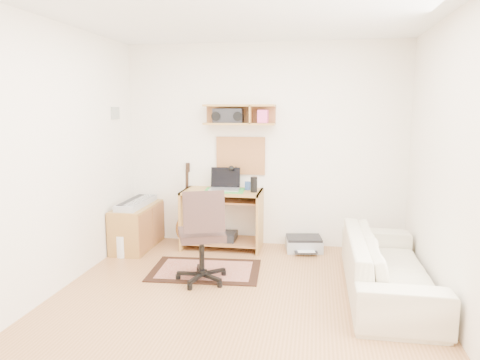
% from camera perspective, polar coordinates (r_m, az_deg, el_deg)
% --- Properties ---
extents(floor, '(3.60, 4.00, 0.01)m').
position_cam_1_polar(floor, '(4.21, -0.41, -16.02)').
color(floor, '#B47C4B').
rests_on(floor, ground).
extents(ceiling, '(3.60, 4.00, 0.01)m').
position_cam_1_polar(ceiling, '(3.89, -0.46, 21.32)').
color(ceiling, white).
rests_on(ceiling, ground).
extents(back_wall, '(3.60, 0.01, 2.60)m').
position_cam_1_polar(back_wall, '(5.81, 3.06, 4.36)').
color(back_wall, white).
rests_on(back_wall, ground).
extents(left_wall, '(0.01, 4.00, 2.60)m').
position_cam_1_polar(left_wall, '(4.52, -23.62, 2.23)').
color(left_wall, white).
rests_on(left_wall, ground).
extents(right_wall, '(0.01, 4.00, 2.60)m').
position_cam_1_polar(right_wall, '(3.94, 26.34, 1.15)').
color(right_wall, white).
rests_on(right_wall, ground).
extents(wall_shelf, '(0.90, 0.25, 0.26)m').
position_cam_1_polar(wall_shelf, '(5.71, -0.09, 8.31)').
color(wall_shelf, '#B4823F').
rests_on(wall_shelf, back_wall).
extents(cork_board, '(0.64, 0.03, 0.49)m').
position_cam_1_polar(cork_board, '(5.84, 0.09, 3.12)').
color(cork_board, tan).
rests_on(cork_board, back_wall).
extents(wall_photo, '(0.02, 0.20, 0.15)m').
position_cam_1_polar(wall_photo, '(5.79, -15.56, 8.19)').
color(wall_photo, '#4C8CBF').
rests_on(wall_photo, left_wall).
extents(desk, '(1.00, 0.55, 0.75)m').
position_cam_1_polar(desk, '(5.77, -2.26, -4.99)').
color(desk, '#B4823F').
rests_on(desk, floor).
extents(laptop, '(0.40, 0.40, 0.29)m').
position_cam_1_polar(laptop, '(5.64, -2.00, 0.06)').
color(laptop, silver).
rests_on(laptop, desk).
extents(speaker, '(0.09, 0.09, 0.19)m').
position_cam_1_polar(speaker, '(5.55, 1.77, -0.58)').
color(speaker, black).
rests_on(speaker, desk).
extents(desk_lamp, '(0.10, 0.10, 0.30)m').
position_cam_1_polar(desk_lamp, '(5.77, -0.52, 0.36)').
color(desk_lamp, black).
rests_on(desk_lamp, desk).
extents(pencil_cup, '(0.07, 0.07, 0.10)m').
position_cam_1_polar(pencil_cup, '(5.72, 0.97, -0.73)').
color(pencil_cup, '#2F4F8E').
rests_on(pencil_cup, desk).
extents(boombox, '(0.37, 0.17, 0.19)m').
position_cam_1_polar(boombox, '(5.73, -1.52, 8.11)').
color(boombox, black).
rests_on(boombox, wall_shelf).
extents(rug, '(1.24, 0.87, 0.02)m').
position_cam_1_polar(rug, '(5.08, -4.42, -11.35)').
color(rug, tan).
rests_on(rug, floor).
extents(task_chair, '(0.67, 0.67, 1.00)m').
position_cam_1_polar(task_chair, '(4.65, -4.92, -6.91)').
color(task_chair, '#372521').
rests_on(task_chair, floor).
extents(cabinet, '(0.40, 0.90, 0.55)m').
position_cam_1_polar(cabinet, '(5.95, -12.94, -5.78)').
color(cabinet, '#B4823F').
rests_on(cabinet, floor).
extents(music_keyboard, '(0.26, 0.82, 0.07)m').
position_cam_1_polar(music_keyboard, '(5.88, -13.04, -2.85)').
color(music_keyboard, '#B2B5BA').
rests_on(music_keyboard, cabinet).
extents(guitar, '(0.33, 0.27, 1.07)m').
position_cam_1_polar(guitar, '(5.99, -6.88, -2.95)').
color(guitar, '#B57637').
rests_on(guitar, floor).
extents(waste_basket, '(0.25, 0.25, 0.27)m').
position_cam_1_polar(waste_basket, '(5.69, -14.56, -8.01)').
color(waste_basket, white).
rests_on(waste_basket, floor).
extents(printer, '(0.49, 0.41, 0.17)m').
position_cam_1_polar(printer, '(5.77, 8.11, -8.06)').
color(printer, '#A5A8AA').
rests_on(printer, floor).
extents(sofa, '(0.56, 1.93, 0.76)m').
position_cam_1_polar(sofa, '(4.60, 18.33, -9.13)').
color(sofa, beige).
rests_on(sofa, floor).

